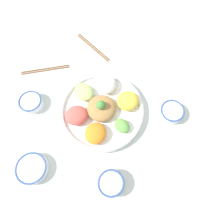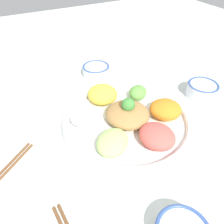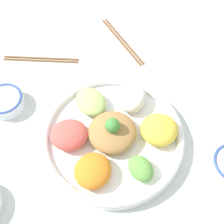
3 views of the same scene
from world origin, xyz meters
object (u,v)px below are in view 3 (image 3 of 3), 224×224
Objects in this scene: salad_platter at (114,135)px; chopsticks_pair_near at (122,41)px; chopsticks_pair_far at (41,59)px; sauce_bowl_dark at (5,101)px.

salad_platter is 0.34m from chopsticks_pair_near.
chopsticks_pair_near is 0.82× the size of chopsticks_pair_far.
chopsticks_pair_far is (0.25, -0.23, -0.02)m from salad_platter.
salad_platter is 0.34m from chopsticks_pair_far.
sauce_bowl_dark is at bearing -12.38° from salad_platter.
salad_platter is 0.30m from sauce_bowl_dark.
sauce_bowl_dark is (0.30, -0.07, -0.01)m from salad_platter.
sauce_bowl_dark is at bearing 95.53° from chopsticks_pair_near.
chopsticks_pair_far is (-0.05, -0.17, -0.02)m from sauce_bowl_dark.
sauce_bowl_dark is 0.53× the size of chopsticks_pair_near.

